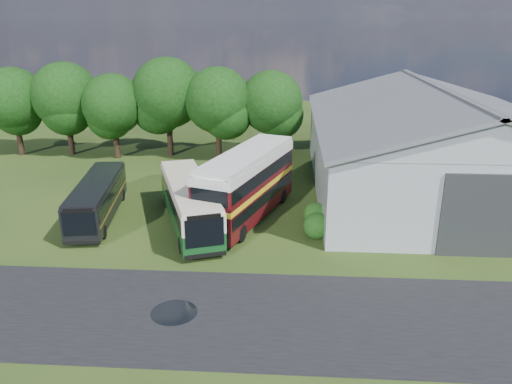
# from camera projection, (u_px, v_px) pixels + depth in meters

# --- Properties ---
(ground) EXTENTS (120.00, 120.00, 0.00)m
(ground) POSITION_uv_depth(u_px,v_px,m) (215.00, 282.00, 26.18)
(ground) COLOR #223711
(ground) RESTS_ON ground
(asphalt_road) EXTENTS (60.00, 8.00, 0.02)m
(asphalt_road) POSITION_uv_depth(u_px,v_px,m) (270.00, 316.00, 23.17)
(asphalt_road) COLOR black
(asphalt_road) RESTS_ON ground
(puddle) EXTENTS (2.20, 2.20, 0.01)m
(puddle) POSITION_uv_depth(u_px,v_px,m) (174.00, 313.00, 23.45)
(puddle) COLOR black
(puddle) RESTS_ON ground
(storage_shed) EXTENTS (18.80, 24.80, 8.15)m
(storage_shed) POSITION_uv_depth(u_px,v_px,m) (433.00, 138.00, 38.91)
(storage_shed) COLOR gray
(storage_shed) RESTS_ON ground
(tree_far_left) EXTENTS (6.12, 6.12, 8.64)m
(tree_far_left) POSITION_uv_depth(u_px,v_px,m) (13.00, 99.00, 48.31)
(tree_far_left) COLOR black
(tree_far_left) RESTS_ON ground
(tree_left_a) EXTENTS (6.46, 6.46, 9.12)m
(tree_left_a) POSITION_uv_depth(u_px,v_px,m) (65.00, 96.00, 48.37)
(tree_left_a) COLOR black
(tree_left_a) RESTS_ON ground
(tree_left_b) EXTENTS (5.78, 5.78, 8.16)m
(tree_left_b) POSITION_uv_depth(u_px,v_px,m) (113.00, 104.00, 47.33)
(tree_left_b) COLOR black
(tree_left_b) RESTS_ON ground
(tree_mid) EXTENTS (6.80, 6.80, 9.60)m
(tree_mid) POSITION_uv_depth(u_px,v_px,m) (167.00, 93.00, 47.94)
(tree_mid) COLOR black
(tree_mid) RESTS_ON ground
(tree_right_a) EXTENTS (6.26, 6.26, 8.83)m
(tree_right_a) POSITION_uv_depth(u_px,v_px,m) (218.00, 100.00, 46.86)
(tree_right_a) COLOR black
(tree_right_a) RESTS_ON ground
(tree_right_b) EXTENTS (5.98, 5.98, 8.45)m
(tree_right_b) POSITION_uv_depth(u_px,v_px,m) (271.00, 102.00, 47.38)
(tree_right_b) COLOR black
(tree_right_b) RESTS_ON ground
(shrub_front) EXTENTS (1.70, 1.70, 1.70)m
(shrub_front) POSITION_uv_depth(u_px,v_px,m) (316.00, 237.00, 31.48)
(shrub_front) COLOR #194714
(shrub_front) RESTS_ON ground
(shrub_mid) EXTENTS (1.60, 1.60, 1.60)m
(shrub_mid) POSITION_uv_depth(u_px,v_px,m) (315.00, 225.00, 33.36)
(shrub_mid) COLOR #194714
(shrub_mid) RESTS_ON ground
(bus_green_single) EXTENTS (6.12, 11.23, 3.04)m
(bus_green_single) POSITION_uv_depth(u_px,v_px,m) (189.00, 203.00, 32.66)
(bus_green_single) COLOR black
(bus_green_single) RESTS_ON ground
(bus_maroon_double) EXTENTS (6.20, 11.23, 4.69)m
(bus_maroon_double) POSITION_uv_depth(u_px,v_px,m) (247.00, 186.00, 33.75)
(bus_maroon_double) COLOR black
(bus_maroon_double) RESTS_ON ground
(bus_dark_single) EXTENTS (3.64, 9.97, 2.69)m
(bus_dark_single) POSITION_uv_depth(u_px,v_px,m) (97.00, 199.00, 33.95)
(bus_dark_single) COLOR black
(bus_dark_single) RESTS_ON ground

